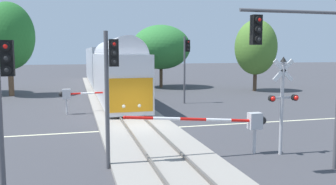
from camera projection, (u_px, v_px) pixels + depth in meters
ground_plane at (138, 129)px, 20.21m from camera, size 220.00×220.00×0.00m
road_centre_stripe at (138, 129)px, 20.21m from camera, size 44.00×0.20×0.01m
railway_track at (138, 128)px, 20.20m from camera, size 4.40×80.00×0.32m
commuter_train at (106, 66)px, 39.90m from camera, size 3.04×39.87×5.16m
crossing_gate_near at (239, 122)px, 15.03m from camera, size 6.20×0.40×1.94m
crossing_signal_mast at (283, 96)px, 14.97m from camera, size 1.36×0.44×4.20m
crossing_gate_far at (75, 95)px, 25.03m from camera, size 5.47×0.40×1.80m
traffic_signal_near_left at (3, 89)px, 9.87m from camera, size 0.53×0.38×5.02m
traffic_signal_far_side at (186, 59)px, 29.97m from camera, size 0.53×0.38×5.71m
traffic_signal_near_right at (315, 48)px, 12.59m from camera, size 4.51×0.38×6.03m
traffic_signal_median at (110, 77)px, 13.06m from camera, size 0.53×0.38×5.16m
maple_right_background at (256, 47)px, 39.58m from camera, size 4.69×4.69×7.98m
elm_centre_background at (161, 47)px, 43.49m from camera, size 7.21×7.21×7.68m
oak_behind_train at (9, 36)px, 34.88m from camera, size 4.94×4.94×9.28m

